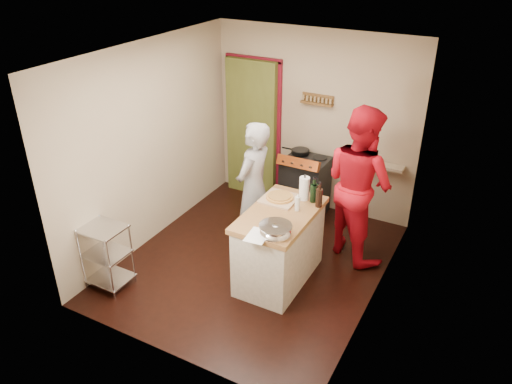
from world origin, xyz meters
TOP-DOWN VIEW (x-y plane):
  - floor at (0.00, 0.00)m, footprint 3.50×3.50m
  - back_wall at (-0.64, 1.78)m, footprint 3.00×0.44m
  - left_wall at (-1.50, 0.00)m, footprint 0.04×3.50m
  - right_wall at (1.50, 0.00)m, footprint 0.04×3.50m
  - ceiling at (0.00, 0.00)m, footprint 3.00×3.50m
  - stove at (0.05, 1.42)m, footprint 0.60×0.63m
  - wire_shelving at (-1.28, -1.20)m, footprint 0.48×0.40m
  - island at (0.41, -0.14)m, footprint 0.72×1.31m
  - person_stripe at (-0.20, 0.34)m, footprint 0.44×0.64m
  - person_red at (1.00, 0.82)m, footprint 1.20×1.14m

SIDE VIEW (x-z plane):
  - floor at x=0.00m, z-range 0.00..0.00m
  - wire_shelving at x=-1.28m, z-range 0.04..0.84m
  - stove at x=0.05m, z-range -0.05..0.95m
  - island at x=0.41m, z-range -0.13..1.09m
  - person_stripe at x=-0.20m, z-range 0.00..1.71m
  - person_red at x=1.00m, z-range 0.00..1.97m
  - back_wall at x=-0.64m, z-range -0.17..2.43m
  - left_wall at x=-1.50m, z-range 0.00..2.60m
  - right_wall at x=1.50m, z-range 0.00..2.60m
  - ceiling at x=0.00m, z-range 2.60..2.62m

